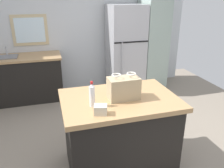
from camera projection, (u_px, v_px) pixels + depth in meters
ground at (110, 155)px, 3.04m from camera, size 6.10×6.10×0.00m
back_wall at (76, 25)px, 4.80m from camera, size 4.87×0.13×2.77m
kitchen_island at (119, 133)px, 2.70m from camera, size 1.28×0.89×0.92m
refrigerator at (125, 49)px, 4.85m from camera, size 0.71×0.73×1.81m
tall_cabinet at (153, 43)px, 4.97m from camera, size 0.49×0.65×2.00m
sink_counter at (22, 78)px, 4.48m from camera, size 1.53×0.68×1.08m
shopping_bag at (124, 88)px, 2.47m from camera, size 0.34×0.20×0.29m
small_box at (101, 110)px, 2.18m from camera, size 0.15×0.13×0.09m
bottle at (92, 95)px, 2.30m from camera, size 0.06×0.06×0.27m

